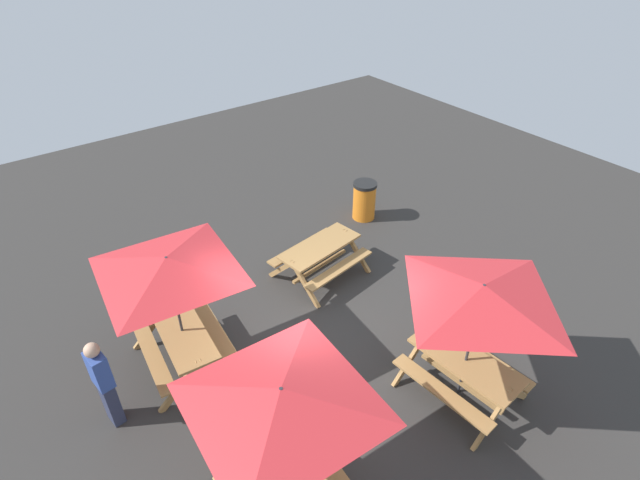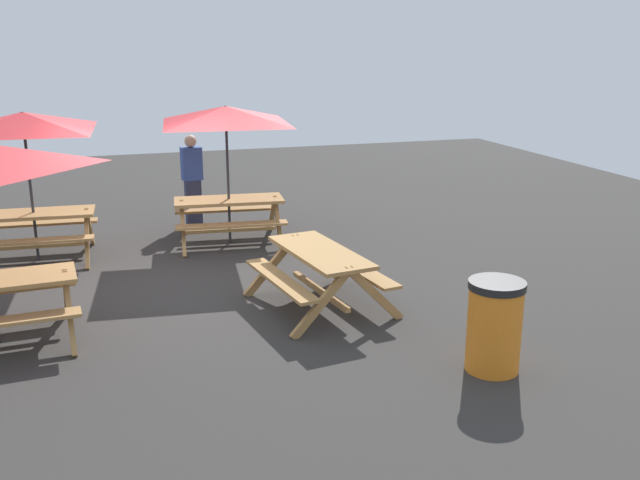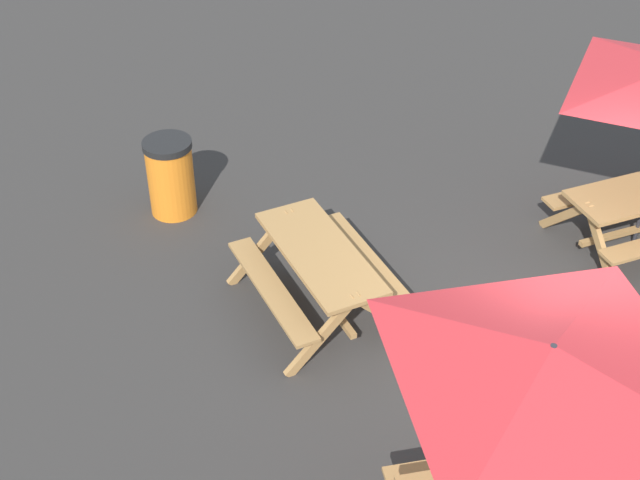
{
  "view_description": "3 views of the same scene",
  "coord_description": "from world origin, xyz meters",
  "px_view_note": "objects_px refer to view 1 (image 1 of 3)",
  "views": [
    {
      "loc": [
        4.78,
        -3.45,
        6.8
      ],
      "look_at": [
        -1.94,
        1.63,
        0.9
      ],
      "focal_mm": 28.0,
      "sensor_mm": 36.0,
      "label": 1
    },
    {
      "loc": [
        0.67,
        9.89,
        3.36
      ],
      "look_at": [
        -1.94,
        1.63,
        0.9
      ],
      "focal_mm": 40.0,
      "sensor_mm": 36.0,
      "label": 2
    },
    {
      "loc": [
        -4.09,
        -5.25,
        6.32
      ],
      "look_at": [
        -1.94,
        1.63,
        0.9
      ],
      "focal_mm": 50.0,
      "sensor_mm": 36.0,
      "label": 3
    }
  ],
  "objects_px": {
    "picnic_table_3": "(480,301)",
    "trash_bin_orange": "(364,200)",
    "picnic_table_0": "(169,273)",
    "person_standing": "(104,382)",
    "picnic_table_2": "(282,406)",
    "picnic_table_1": "(320,253)"
  },
  "relations": [
    {
      "from": "picnic_table_1",
      "to": "person_standing",
      "type": "xyz_separation_m",
      "value": [
        0.97,
        -4.72,
        0.32
      ]
    },
    {
      "from": "picnic_table_2",
      "to": "person_standing",
      "type": "height_order",
      "value": "picnic_table_2"
    },
    {
      "from": "picnic_table_1",
      "to": "trash_bin_orange",
      "type": "xyz_separation_m",
      "value": [
        -1.18,
        2.27,
        -0.07
      ]
    },
    {
      "from": "picnic_table_1",
      "to": "picnic_table_2",
      "type": "height_order",
      "value": "picnic_table_2"
    },
    {
      "from": "picnic_table_2",
      "to": "person_standing",
      "type": "relative_size",
      "value": 1.69
    },
    {
      "from": "picnic_table_3",
      "to": "trash_bin_orange",
      "type": "xyz_separation_m",
      "value": [
        -5.02,
        2.3,
        -1.49
      ]
    },
    {
      "from": "picnic_table_0",
      "to": "picnic_table_3",
      "type": "bearing_deg",
      "value": 50.95
    },
    {
      "from": "picnic_table_3",
      "to": "trash_bin_orange",
      "type": "bearing_deg",
      "value": 151.04
    },
    {
      "from": "picnic_table_0",
      "to": "picnic_table_2",
      "type": "distance_m",
      "value": 3.06
    },
    {
      "from": "picnic_table_2",
      "to": "picnic_table_3",
      "type": "distance_m",
      "value": 3.25
    },
    {
      "from": "picnic_table_0",
      "to": "person_standing",
      "type": "relative_size",
      "value": 1.68
    },
    {
      "from": "picnic_table_3",
      "to": "person_standing",
      "type": "height_order",
      "value": "picnic_table_3"
    },
    {
      "from": "picnic_table_2",
      "to": "picnic_table_3",
      "type": "xyz_separation_m",
      "value": [
        0.24,
        3.24,
        0.0
      ]
    },
    {
      "from": "picnic_table_1",
      "to": "picnic_table_2",
      "type": "bearing_deg",
      "value": -140.52
    },
    {
      "from": "picnic_table_0",
      "to": "trash_bin_orange",
      "type": "bearing_deg",
      "value": 113.17
    },
    {
      "from": "picnic_table_0",
      "to": "person_standing",
      "type": "xyz_separation_m",
      "value": [
        0.41,
        -1.4,
        -1.1
      ]
    },
    {
      "from": "picnic_table_1",
      "to": "person_standing",
      "type": "height_order",
      "value": "person_standing"
    },
    {
      "from": "picnic_table_0",
      "to": "picnic_table_2",
      "type": "relative_size",
      "value": 1.0
    },
    {
      "from": "person_standing",
      "to": "picnic_table_0",
      "type": "bearing_deg",
      "value": 98.82
    },
    {
      "from": "picnic_table_1",
      "to": "picnic_table_3",
      "type": "distance_m",
      "value": 4.1
    },
    {
      "from": "picnic_table_0",
      "to": "picnic_table_3",
      "type": "relative_size",
      "value": 1.2
    },
    {
      "from": "picnic_table_1",
      "to": "picnic_table_2",
      "type": "distance_m",
      "value": 5.08
    }
  ]
}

